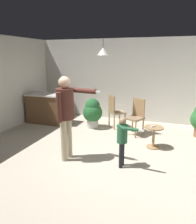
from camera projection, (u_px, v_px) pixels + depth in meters
The scene contains 11 objects.
ground at pixel (98, 158), 4.75m from camera, with size 7.68×7.68×0.00m, color #B2A893.
wall_back at pixel (130, 80), 7.35m from camera, with size 6.40×0.10×2.70m, color beige.
kitchen_counter at pixel (47, 108), 7.18m from camera, with size 1.26×0.66×0.95m.
side_table_by_couch at pixel (154, 135), 5.21m from camera, with size 0.44×0.44×0.52m.
person_adult at pixel (66, 109), 4.45m from camera, with size 0.88×0.50×1.75m.
person_child at pixel (123, 137), 4.23m from camera, with size 0.53×0.32×1.00m.
dining_chair_by_counter at pixel (136, 115), 6.07m from camera, with size 0.56×0.56×1.00m.
dining_chair_near_wall at pixel (115, 110), 6.65m from camera, with size 0.59×0.59×1.00m.
potted_plant_by_wall at pixel (93, 112), 6.66m from camera, with size 0.59×0.59×0.91m.
spare_remote_on_table at pixel (153, 126), 5.15m from camera, with size 0.04×0.13×0.04m, color white.
ceiling_light_pendant at pixel (103, 51), 5.84m from camera, with size 0.32×0.32×0.55m.
Camera 1 is at (1.44, -4.12, 2.13)m, focal length 35.35 mm.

